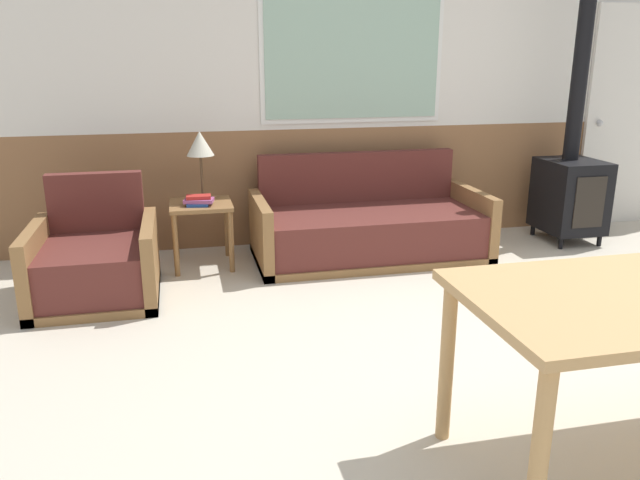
{
  "coord_description": "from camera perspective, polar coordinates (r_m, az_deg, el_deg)",
  "views": [
    {
      "loc": [
        -1.84,
        -2.6,
        1.59
      ],
      "look_at": [
        -1.04,
        0.93,
        0.51
      ],
      "focal_mm": 35.0,
      "sensor_mm": 36.0,
      "label": 1
    }
  ],
  "objects": [
    {
      "name": "entry_door",
      "position": [
        6.65,
        26.03,
        10.02
      ],
      "size": [
        0.81,
        0.09,
        2.03
      ],
      "color": "silver",
      "rests_on": "ground_plane"
    },
    {
      "name": "side_table",
      "position": [
        4.88,
        -10.8,
        2.28
      ],
      "size": [
        0.47,
        0.47,
        0.5
      ],
      "color": "olive",
      "rests_on": "ground_plane"
    },
    {
      "name": "wall_back",
      "position": [
        5.54,
        6.54,
        14.23
      ],
      "size": [
        7.2,
        0.09,
        2.7
      ],
      "color": "#8E603D",
      "rests_on": "ground_plane"
    },
    {
      "name": "ground_plane",
      "position": [
        3.57,
        20.37,
        -11.05
      ],
      "size": [
        16.0,
        16.0,
        0.0
      ],
      "primitive_type": "plane",
      "color": "beige"
    },
    {
      "name": "armchair",
      "position": [
        4.47,
        -19.84,
        -2.09
      ],
      "size": [
        0.81,
        0.86,
        0.79
      ],
      "rotation": [
        0.0,
        0.0,
        0.27
      ],
      "color": "olive",
      "rests_on": "ground_plane"
    },
    {
      "name": "book_stack",
      "position": [
        4.77,
        -11.05,
        3.56
      ],
      "size": [
        0.24,
        0.18,
        0.08
      ],
      "color": "#234799",
      "rests_on": "side_table"
    },
    {
      "name": "table_lamp",
      "position": [
        4.86,
        -10.91,
        8.33
      ],
      "size": [
        0.21,
        0.21,
        0.53
      ],
      "color": "#4C3823",
      "rests_on": "side_table"
    },
    {
      "name": "wood_stove",
      "position": [
        5.85,
        22.01,
        5.5
      ],
      "size": [
        0.47,
        0.56,
        2.39
      ],
      "color": "black",
      "rests_on": "ground_plane"
    },
    {
      "name": "couch",
      "position": [
        5.07,
        4.46,
        1.09
      ],
      "size": [
        1.84,
        0.87,
        0.81
      ],
      "color": "olive",
      "rests_on": "ground_plane"
    }
  ]
}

